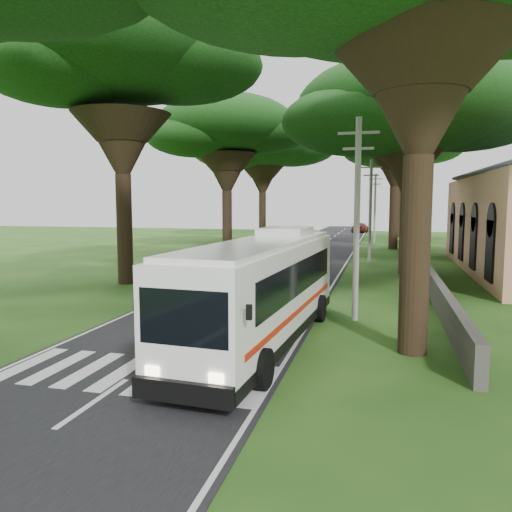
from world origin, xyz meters
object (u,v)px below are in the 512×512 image
(pole_near, at_px, (357,216))
(pole_far, at_px, (375,207))
(pole_mid, at_px, (370,209))
(pedestrian, at_px, (177,271))
(distant_car_a, at_px, (302,243))
(distant_car_c, at_px, (360,228))
(coach_bus, at_px, (263,289))

(pole_near, distance_m, pole_far, 40.00)
(pole_mid, bearing_deg, pedestrian, -125.55)
(pole_far, bearing_deg, distant_car_a, -122.46)
(pole_far, distance_m, distant_car_c, 19.90)
(distant_car_c, bearing_deg, pole_far, 105.53)
(pole_near, bearing_deg, pedestrian, 150.37)
(pole_far, xyz_separation_m, pedestrian, (-10.16, -34.22, -3.34))
(pole_far, xyz_separation_m, distant_car_c, (-2.50, 19.45, -3.41))
(pole_near, distance_m, distant_car_a, 30.27)
(coach_bus, bearing_deg, pedestrian, 130.30)
(coach_bus, height_order, distant_car_a, coach_bus)
(coach_bus, distance_m, distant_car_a, 33.71)
(pole_near, relative_size, pole_mid, 1.00)
(pole_mid, distance_m, pedestrian, 17.79)
(coach_bus, xyz_separation_m, distant_car_a, (-4.02, 33.45, -1.18))
(distant_car_c, bearing_deg, distant_car_a, 90.07)
(pedestrian, bearing_deg, distant_car_a, -10.30)
(distant_car_c, bearing_deg, pedestrian, 90.08)
(pole_far, bearing_deg, pole_mid, -90.00)
(coach_bus, bearing_deg, pole_mid, 87.18)
(distant_car_a, bearing_deg, pole_near, 107.99)
(pedestrian, bearing_deg, coach_bus, -145.67)
(pole_mid, relative_size, distant_car_c, 1.58)
(pole_far, height_order, distant_car_c, pole_far)
(coach_bus, height_order, distant_car_c, coach_bus)
(pole_near, xyz_separation_m, coach_bus, (-2.80, -4.16, -2.31))
(coach_bus, bearing_deg, pole_far, 90.15)
(pole_mid, height_order, distant_car_c, pole_mid)
(coach_bus, height_order, pedestrian, coach_bus)
(pole_mid, xyz_separation_m, pole_far, (0.00, 20.00, 0.00))
(pole_near, height_order, pole_mid, same)
(distant_car_a, xyz_separation_m, distant_car_c, (4.31, 30.16, 0.08))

